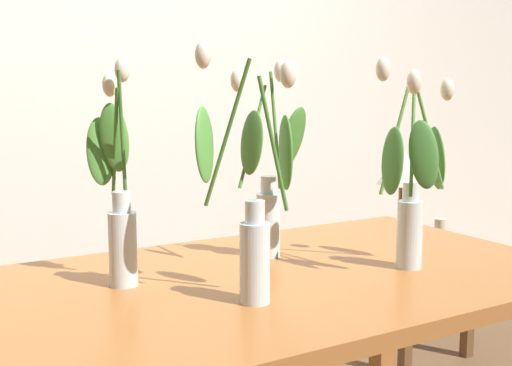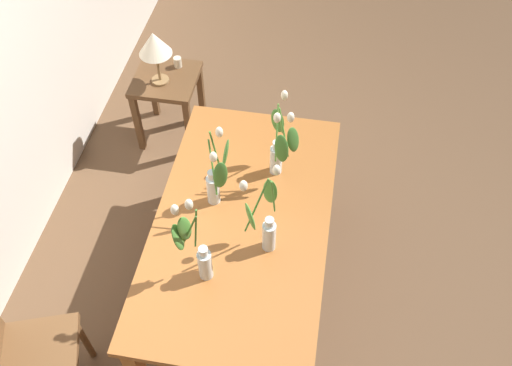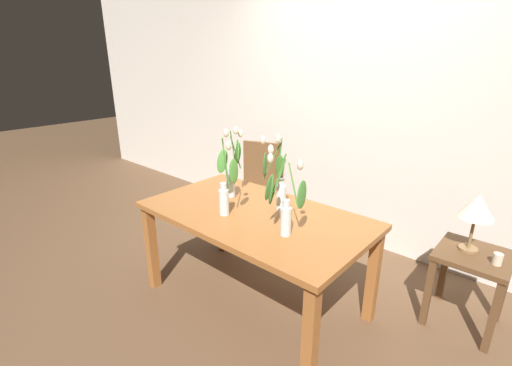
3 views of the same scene
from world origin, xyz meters
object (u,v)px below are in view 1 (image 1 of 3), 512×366
Objects in this scene: tulip_vase_3 at (413,194)px; tulip_vase_1 at (269,193)px; side_table at (409,260)px; pillar_candle at (441,227)px; tulip_vase_0 at (252,218)px; tulip_vase_2 at (119,208)px; dining_table at (269,310)px; table_lamp at (402,169)px.

tulip_vase_1 is at bearing 132.68° from tulip_vase_3.
pillar_candle is (0.13, -0.06, 0.16)m from side_table.
tulip_vase_1 is 1.00× the size of tulip_vase_3.
tulip_vase_1 is 1.00× the size of side_table.
tulip_vase_0 is at bearing -178.97° from tulip_vase_3.
tulip_vase_2 is at bearing 126.26° from tulip_vase_0.
tulip_vase_0 is 1.05× the size of tulip_vase_1.
dining_table is at bearing -21.74° from tulip_vase_2.
tulip_vase_0 reaches higher than tulip_vase_1.
tulip_vase_2 reaches higher than side_table.
pillar_candle is (1.28, 0.58, -0.34)m from tulip_vase_1.
tulip_vase_1 is 1.01× the size of tulip_vase_2.
tulip_vase_1 is at bearing -155.84° from pillar_candle.
tulip_vase_0 is 1.05× the size of tulip_vase_2.
tulip_vase_0 is 1.44× the size of table_lamp.
tulip_vase_3 is at bearing -131.87° from table_lamp.
tulip_vase_0 reaches higher than table_lamp.
dining_table is 2.79× the size of tulip_vase_0.
dining_table is 0.48m from tulip_vase_3.
tulip_vase_0 reaches higher than side_table.
tulip_vase_1 reaches higher than pillar_candle.
tulip_vase_3 is 1.00× the size of side_table.
tulip_vase_0 is 0.35m from tulip_vase_2.
tulip_vase_1 is 1.38× the size of table_lamp.
table_lamp is 5.31× the size of pillar_candle.
side_table is at bearing 32.24° from dining_table.
tulip_vase_2 is (-0.43, -0.01, -0.00)m from tulip_vase_1.
tulip_vase_2 is 1.37× the size of table_lamp.
tulip_vase_0 is at bearing -127.37° from tulip_vase_1.
dining_table is 0.33m from tulip_vase_1.
tulip_vase_2 is at bearing 158.47° from tulip_vase_3.
table_lamp reaches higher than pillar_candle.
tulip_vase_1 is 1.29m from table_lamp.
pillar_candle is (0.18, -0.08, -0.27)m from table_lamp.
tulip_vase_1 is 0.39m from tulip_vase_3.
dining_table is at bearing -152.21° from pillar_candle.
tulip_vase_3 is (0.26, -0.29, 0.01)m from tulip_vase_1.
dining_table is at bearing -147.76° from side_table.
tulip_vase_0 reaches higher than pillar_candle.
side_table is 0.21m from pillar_candle.
tulip_vase_1 reaches higher than dining_table.
tulip_vase_0 reaches higher than tulip_vase_3.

